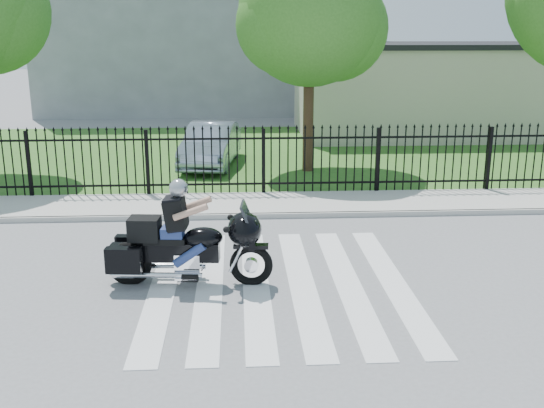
{
  "coord_description": "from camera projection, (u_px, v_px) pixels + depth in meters",
  "views": [
    {
      "loc": [
        -0.71,
        -10.22,
        4.31
      ],
      "look_at": [
        -0.03,
        1.65,
        1.0
      ],
      "focal_mm": 42.0,
      "sensor_mm": 36.0,
      "label": 1
    }
  ],
  "objects": [
    {
      "name": "curb",
      "position": [
        267.0,
        216.0,
        14.86
      ],
      "size": [
        40.0,
        0.12,
        0.12
      ],
      "primitive_type": "cube",
      "color": "#ADAAA3",
      "rests_on": "ground"
    },
    {
      "name": "motorcycle_rider",
      "position": [
        184.0,
        241.0,
        10.87
      ],
      "size": [
        2.9,
        1.05,
        1.92
      ],
      "rotation": [
        0.0,
        0.0,
        -0.09
      ],
      "color": "black",
      "rests_on": "ground"
    },
    {
      "name": "crosswalk",
      "position": [
        279.0,
        285.0,
        11.03
      ],
      "size": [
        5.0,
        5.5,
        0.01
      ],
      "primitive_type": null,
      "color": "silver",
      "rests_on": "ground"
    },
    {
      "name": "ground",
      "position": [
        279.0,
        285.0,
        11.03
      ],
      "size": [
        120.0,
        120.0,
        0.0
      ],
      "primitive_type": "plane",
      "color": "slate",
      "rests_on": "ground"
    },
    {
      "name": "tree_mid",
      "position": [
        310.0,
        15.0,
        18.51
      ],
      "size": [
        4.2,
        4.2,
        6.78
      ],
      "color": "#382316",
      "rests_on": "ground"
    },
    {
      "name": "building_low_roof",
      "position": [
        424.0,
        45.0,
        25.84
      ],
      "size": [
        10.2,
        6.2,
        0.2
      ],
      "primitive_type": "cube",
      "color": "black",
      "rests_on": "building_low"
    },
    {
      "name": "parked_car",
      "position": [
        211.0,
        145.0,
        20.29
      ],
      "size": [
        1.98,
        4.25,
        1.35
      ],
      "primitive_type": "imported",
      "rotation": [
        0.0,
        0.0,
        -0.14
      ],
      "color": "#8D99B1",
      "rests_on": "grass_strip"
    },
    {
      "name": "iron_fence",
      "position": [
        263.0,
        163.0,
        16.56
      ],
      "size": [
        26.0,
        0.04,
        1.8
      ],
      "color": "black",
      "rests_on": "ground"
    },
    {
      "name": "sidewalk",
      "position": [
        265.0,
        204.0,
        15.82
      ],
      "size": [
        40.0,
        2.0,
        0.12
      ],
      "primitive_type": "cube",
      "color": "#ADAAA3",
      "rests_on": "ground"
    },
    {
      "name": "grass_strip",
      "position": [
        256.0,
        153.0,
        22.57
      ],
      "size": [
        40.0,
        12.0,
        0.02
      ],
      "primitive_type": "cube",
      "color": "#2B5C1F",
      "rests_on": "ground"
    },
    {
      "name": "building_low",
      "position": [
        421.0,
        91.0,
        26.33
      ],
      "size": [
        10.0,
        6.0,
        3.5
      ],
      "primitive_type": "cube",
      "color": "#BDB39E",
      "rests_on": "ground"
    }
  ]
}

